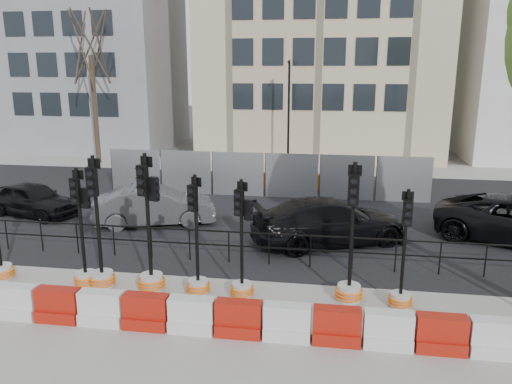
% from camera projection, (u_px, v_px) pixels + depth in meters
% --- Properties ---
extents(ground, '(120.00, 120.00, 0.00)m').
position_uv_depth(ground, '(220.00, 279.00, 13.73)').
color(ground, '#51514C').
rests_on(ground, ground).
extents(sidewalk_near, '(40.00, 6.00, 0.02)m').
position_uv_depth(sidewalk_near, '(190.00, 335.00, 10.85)').
color(sidewalk_near, gray).
rests_on(sidewalk_near, ground).
extents(road, '(40.00, 14.00, 0.03)m').
position_uv_depth(road, '(258.00, 209.00, 20.43)').
color(road, black).
rests_on(road, ground).
extents(sidewalk_far, '(40.00, 4.00, 0.02)m').
position_uv_depth(sidewalk_far, '(281.00, 166.00, 29.05)').
color(sidewalk_far, gray).
rests_on(sidewalk_far, ground).
extents(building_grey, '(11.00, 9.06, 14.00)m').
position_uv_depth(building_grey, '(93.00, 47.00, 35.13)').
color(building_grey, gray).
rests_on(building_grey, ground).
extents(building_cream, '(15.00, 10.06, 18.00)m').
position_uv_depth(building_cream, '(323.00, 13.00, 32.28)').
color(building_cream, beige).
rests_on(building_cream, ground).
extents(kerb_railing, '(18.00, 0.04, 1.00)m').
position_uv_depth(kerb_railing, '(229.00, 241.00, 14.71)').
color(kerb_railing, black).
rests_on(kerb_railing, ground).
extents(heras_fencing, '(14.33, 1.72, 2.00)m').
position_uv_depth(heras_fencing, '(267.00, 178.00, 22.95)').
color(heras_fencing, '#999CA2').
rests_on(heras_fencing, ground).
extents(lamp_post_far, '(0.12, 0.56, 6.00)m').
position_uv_depth(lamp_post_far, '(289.00, 113.00, 27.21)').
color(lamp_post_far, black).
rests_on(lamp_post_far, ground).
extents(tree_bare_far, '(2.00, 2.00, 9.00)m').
position_uv_depth(tree_bare_far, '(90.00, 49.00, 28.56)').
color(tree_bare_far, '#473828').
rests_on(tree_bare_far, ground).
extents(barrier_row, '(15.70, 0.50, 0.80)m').
position_uv_depth(barrier_row, '(192.00, 316.00, 10.95)').
color(barrier_row, '#B3180E').
rests_on(barrier_row, ground).
extents(traffic_signal_b, '(0.63, 0.63, 3.22)m').
position_uv_depth(traffic_signal_b, '(84.00, 259.00, 13.13)').
color(traffic_signal_b, beige).
rests_on(traffic_signal_b, ground).
extents(traffic_signal_c, '(0.70, 0.70, 3.55)m').
position_uv_depth(traffic_signal_c, '(101.00, 261.00, 13.06)').
color(traffic_signal_c, beige).
rests_on(traffic_signal_c, ground).
extents(traffic_signal_d, '(0.72, 0.72, 3.64)m').
position_uv_depth(traffic_signal_d, '(150.00, 259.00, 12.84)').
color(traffic_signal_d, beige).
rests_on(traffic_signal_d, ground).
extents(traffic_signal_e, '(0.62, 0.62, 3.14)m').
position_uv_depth(traffic_signal_e, '(197.00, 270.00, 12.70)').
color(traffic_signal_e, beige).
rests_on(traffic_signal_e, ground).
extents(traffic_signal_f, '(0.60, 0.60, 3.07)m').
position_uv_depth(traffic_signal_f, '(242.00, 270.00, 12.51)').
color(traffic_signal_f, beige).
rests_on(traffic_signal_f, ground).
extents(traffic_signal_g, '(0.70, 0.70, 3.54)m').
position_uv_depth(traffic_signal_g, '(350.00, 274.00, 12.28)').
color(traffic_signal_g, beige).
rests_on(traffic_signal_g, ground).
extents(traffic_signal_h, '(0.58, 0.58, 2.97)m').
position_uv_depth(traffic_signal_h, '(401.00, 284.00, 12.00)').
color(traffic_signal_h, beige).
rests_on(traffic_signal_h, ground).
extents(car_a, '(3.58, 4.71, 1.33)m').
position_uv_depth(car_a, '(33.00, 199.00, 19.41)').
color(car_a, black).
rests_on(car_a, ground).
extents(car_b, '(4.08, 5.28, 1.45)m').
position_uv_depth(car_b, '(155.00, 206.00, 18.30)').
color(car_b, '#46464A').
rests_on(car_b, ground).
extents(car_c, '(6.02, 6.79, 1.51)m').
position_uv_depth(car_c, '(330.00, 221.00, 16.34)').
color(car_c, black).
rests_on(car_c, ground).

